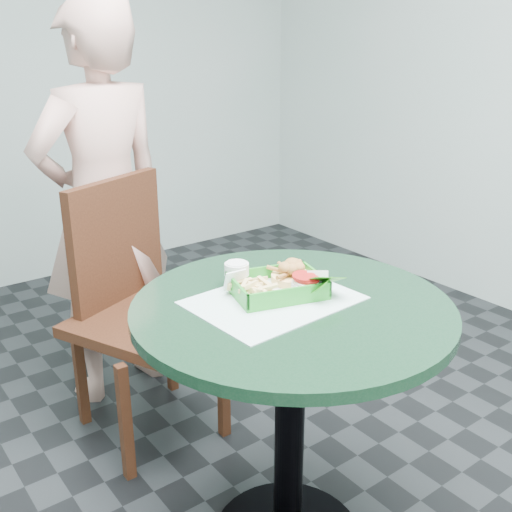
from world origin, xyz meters
TOP-DOWN VIEW (x-y plane):
  - cafe_table at (0.00, 0.00)m, footprint 0.82×0.82m
  - dining_chair at (-0.06, 0.82)m, footprint 0.45×0.45m
  - diner_person at (-0.03, 1.09)m, footprint 0.64×0.47m
  - placemat at (-0.03, 0.04)m, footprint 0.42×0.32m
  - food_basket at (0.00, 0.06)m, footprint 0.23×0.17m
  - crab_sandwich at (0.06, 0.10)m, footprint 0.11×0.11m
  - fries_pile at (-0.06, 0.08)m, footprint 0.12×0.13m
  - sauce_ramekin at (-0.08, 0.15)m, footprint 0.07×0.07m
  - garnish_cup at (0.07, 0.02)m, footprint 0.11×0.11m

SIDE VIEW (x-z plane):
  - dining_chair at x=-0.06m, z-range 0.07..1.00m
  - cafe_table at x=0.00m, z-range 0.21..0.96m
  - placemat at x=-0.03m, z-range 0.75..0.75m
  - food_basket at x=0.00m, z-range 0.74..0.79m
  - fries_pile at x=-0.06m, z-range 0.77..0.81m
  - garnish_cup at x=0.07m, z-range 0.77..0.81m
  - crab_sandwich at x=0.06m, z-range 0.76..0.83m
  - sauce_ramekin at x=-0.08m, z-range 0.78..0.82m
  - diner_person at x=-0.03m, z-range 0.00..1.62m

